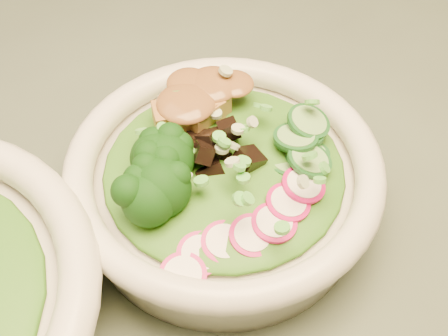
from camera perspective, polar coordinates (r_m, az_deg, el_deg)
dining_table at (r=0.64m, az=7.16°, el=-6.83°), size 1.20×0.80×0.75m
salad_bowl at (r=0.49m, az=0.00°, el=-1.40°), size 0.24×0.24×0.07m
lettuce_bed at (r=0.47m, az=0.00°, el=0.08°), size 0.18×0.18×0.02m
broccoli_florets at (r=0.45m, az=-6.64°, el=-0.98°), size 0.08×0.07×0.04m
radish_slices at (r=0.44m, az=3.20°, el=-5.22°), size 0.10×0.04×0.02m
cucumber_slices at (r=0.48m, az=6.63°, el=2.72°), size 0.07×0.07×0.03m
mushroom_heap at (r=0.47m, az=-0.49°, el=1.99°), size 0.07×0.07×0.04m
tofu_cubes at (r=0.50m, az=-2.22°, el=5.56°), size 0.09×0.06×0.03m
peanut_sauce at (r=0.49m, az=-2.26°, el=6.54°), size 0.06×0.05×0.01m
scallion_garnish at (r=0.46m, az=0.00°, el=1.79°), size 0.17×0.17×0.02m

